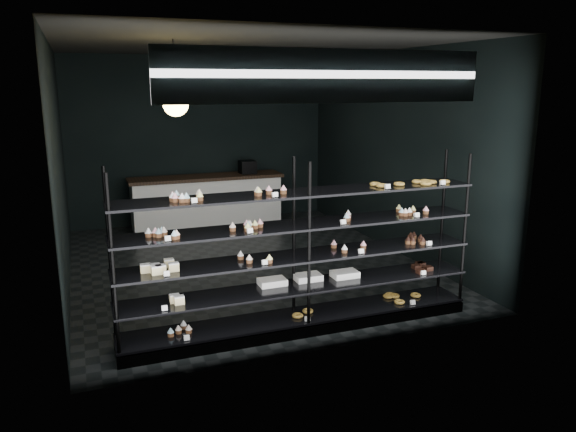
{
  "coord_description": "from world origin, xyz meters",
  "views": [
    {
      "loc": [
        -2.27,
        -7.86,
        2.68
      ],
      "look_at": [
        -0.02,
        -1.9,
        1.17
      ],
      "focal_mm": 35.0,
      "sensor_mm": 36.0,
      "label": 1
    }
  ],
  "objects": [
    {
      "name": "display_shelf",
      "position": [
        -0.1,
        -2.45,
        0.63
      ],
      "size": [
        4.0,
        0.5,
        1.91
      ],
      "color": "black",
      "rests_on": "room"
    },
    {
      "name": "pendant_lamp",
      "position": [
        -1.13,
        -1.07,
        2.45
      ],
      "size": [
        0.31,
        0.31,
        0.88
      ],
      "color": "black",
      "rests_on": "room"
    },
    {
      "name": "service_counter",
      "position": [
        -0.01,
        2.5,
        0.5
      ],
      "size": [
        2.9,
        0.65,
        1.23
      ],
      "color": "silver",
      "rests_on": "room"
    },
    {
      "name": "signage",
      "position": [
        0.0,
        -2.93,
        2.75
      ],
      "size": [
        3.3,
        0.05,
        0.5
      ],
      "color": "#0C1840",
      "rests_on": "room"
    },
    {
      "name": "room",
      "position": [
        0.0,
        0.0,
        1.6
      ],
      "size": [
        5.01,
        6.01,
        3.2
      ],
      "color": "black",
      "rests_on": "ground"
    }
  ]
}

